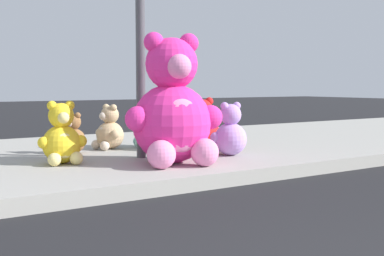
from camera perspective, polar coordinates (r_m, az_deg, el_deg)
sidewalk at (r=6.49m, az=-16.87°, el=-3.67°), size 28.00×4.40×0.15m
sign_pole at (r=6.10m, az=-5.81°, el=12.70°), size 0.56×0.11×3.20m
plush_pink_large at (r=5.58m, az=-2.14°, el=1.86°), size 1.09×1.00×1.43m
plush_tan at (r=6.92m, az=-9.28°, el=-0.35°), size 0.42×0.46×0.60m
plush_brown at (r=6.58m, az=-13.24°, el=-0.99°), size 0.37×0.37×0.52m
plush_red at (r=6.67m, az=1.08°, el=-0.15°), size 0.53×0.49×0.70m
plush_lavender at (r=6.26m, az=4.22°, el=-0.67°), size 0.51×0.44×0.65m
plush_yellow at (r=5.75m, az=-14.33°, el=-1.15°), size 0.53×0.48×0.69m
plush_teal at (r=7.03m, az=-4.57°, el=0.15°), size 0.51×0.53×0.72m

